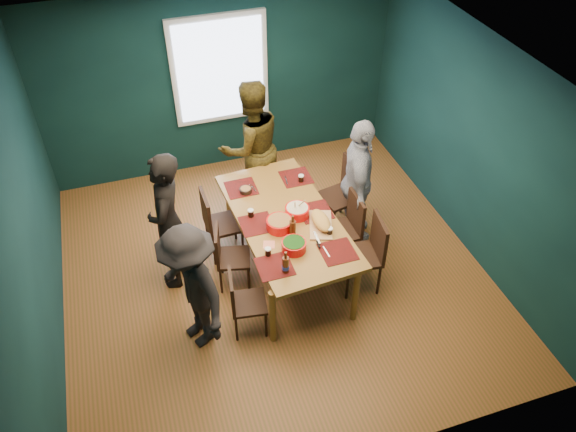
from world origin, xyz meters
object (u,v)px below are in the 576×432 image
Objects in this scene: person_near_left at (191,289)px; cutting_board at (321,222)px; dining_table at (286,223)px; chair_right_far at (345,189)px; chair_left_mid at (226,253)px; chair_right_near at (369,249)px; chair_left_far at (216,220)px; chair_right_mid at (347,224)px; bowl_dumpling at (297,211)px; person_right at (358,182)px; chair_left_near at (241,299)px; person_back at (251,147)px; person_far_left at (168,222)px; bowl_salad at (279,224)px; bowl_herbs at (294,245)px.

person_near_left is 2.46× the size of cutting_board.
chair_right_far is (0.99, 0.58, -0.17)m from dining_table.
chair_left_mid is 0.86× the size of chair_right_near.
chair_left_far is at bearing 136.36° from person_near_left.
chair_right_mid reaches higher than dining_table.
chair_left_mid is 2.97× the size of bowl_dumpling.
cutting_board is (1.07, -0.77, 0.33)m from chair_left_far.
chair_left_far is 0.55× the size of person_right.
chair_left_mid is at bearing 97.54° from chair_left_near.
person_back is (0.71, 2.12, 0.44)m from chair_left_near.
person_right is 2.50m from person_near_left.
person_far_left is at bearing -158.15° from chair_left_far.
bowl_salad is (0.62, -0.66, 0.33)m from chair_left_far.
person_back is 6.57× the size of bowl_dumpling.
person_near_left is 5.58× the size of bowl_dumpling.
person_near_left is at bearing -171.09° from bowl_herbs.
bowl_herbs is (0.66, -1.04, 0.33)m from chair_left_far.
chair_left_far reaches higher than chair_left_mid.
person_near_left reaches higher than bowl_herbs.
cutting_board is at bearing 84.88° from person_near_left.
person_right reaches higher than chair_right_far.
dining_table is at bearing 161.89° from cutting_board.
bowl_salad is (1.12, 0.56, 0.10)m from person_near_left.
chair_left_mid is 1.63m from person_back.
person_right reaches higher than bowl_salad.
person_near_left reaches higher than cutting_board.
person_right is at bearing 123.46° from person_back.
bowl_dumpling is (1.45, -0.26, -0.00)m from person_far_left.
chair_right_far is 3.29× the size of bowl_salad.
chair_right_mid is 1.68m from person_back.
person_back reaches higher than person_right.
chair_left_far is 3.38× the size of bowl_dumpling.
chair_right_mid is 0.58m from cutting_board.
chair_right_near is at bearing 73.30° from person_near_left.
bowl_dumpling is at bearing 29.94° from bowl_salad.
person_near_left reaches higher than bowl_salad.
chair_right_far is at bearing 70.35° from cutting_board.
dining_table is 1.00m from chair_right_near.
person_right is at bearing 21.63° from bowl_salad.
dining_table is 2.27× the size of chair_right_near.
person_far_left is (-2.30, -0.31, 0.31)m from chair_right_far.
person_back is 1.68m from cutting_board.
chair_right_far reaches higher than bowl_salad.
cutting_board reaches higher than bowl_salad.
chair_left_near is 1.23m from bowl_dumpling.
chair_left_far is at bearing 169.88° from chair_right_far.
person_near_left is at bearing -153.24° from bowl_salad.
chair_left_near is 0.95m from bowl_salad.
chair_right_near is 3.62× the size of bowl_herbs.
chair_right_mid is at bearing -5.03° from bowl_dumpling.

